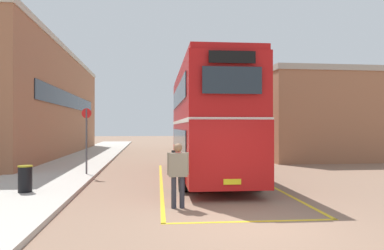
{
  "coord_description": "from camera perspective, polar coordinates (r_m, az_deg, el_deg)",
  "views": [
    {
      "loc": [
        -2.22,
        -8.05,
        2.23
      ],
      "look_at": [
        0.07,
        10.58,
        2.33
      ],
      "focal_mm": 34.17,
      "sensor_mm": 36.0,
      "label": 1
    }
  ],
  "objects": [
    {
      "name": "ground_plane",
      "position": [
        22.67,
        -1.35,
        -5.96
      ],
      "size": [
        135.6,
        135.6,
        0.0
      ],
      "primitive_type": "plane",
      "color": "#846651"
    },
    {
      "name": "sidewalk_left",
      "position": [
        25.31,
        -16.77,
        -5.19
      ],
      "size": [
        4.0,
        57.6,
        0.14
      ],
      "primitive_type": "cube",
      "color": "#B2ADA3",
      "rests_on": "ground"
    },
    {
      "name": "brick_building_left",
      "position": [
        30.97,
        -24.6,
        3.07
      ],
      "size": [
        7.08,
        25.29,
        8.08
      ],
      "color": "#9E6647",
      "rests_on": "ground"
    },
    {
      "name": "depot_building_right",
      "position": [
        29.19,
        16.36,
        1.25
      ],
      "size": [
        7.82,
        12.13,
        6.03
      ],
      "color": "#9E6647",
      "rests_on": "ground"
    },
    {
      "name": "double_decker_bus",
      "position": [
        16.06,
        2.41,
        0.7
      ],
      "size": [
        3.11,
        10.92,
        4.75
      ],
      "color": "black",
      "rests_on": "ground"
    },
    {
      "name": "single_deck_bus",
      "position": [
        35.05,
        0.81,
        -1.28
      ],
      "size": [
        2.69,
        8.12,
        3.02
      ],
      "color": "black",
      "rests_on": "ground"
    },
    {
      "name": "pedestrian_boarding",
      "position": [
        10.1,
        -2.21,
        -7.07
      ],
      "size": [
        0.6,
        0.25,
        1.78
      ],
      "color": "#2D2D38",
      "rests_on": "ground"
    },
    {
      "name": "litter_bin",
      "position": [
        12.99,
        -24.6,
        -7.63
      ],
      "size": [
        0.46,
        0.46,
        0.85
      ],
      "color": "black",
      "rests_on": "sidewalk_left"
    },
    {
      "name": "bus_stop_sign",
      "position": [
        16.91,
        -16.14,
        -1.48
      ],
      "size": [
        0.44,
        0.12,
        2.92
      ],
      "color": "#4C4C51",
      "rests_on": "sidewalk_left"
    },
    {
      "name": "bay_marking_yellow",
      "position": [
        14.27,
        3.63,
        -9.29
      ],
      "size": [
        4.63,
        12.97,
        0.01
      ],
      "color": "gold",
      "rests_on": "ground"
    }
  ]
}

